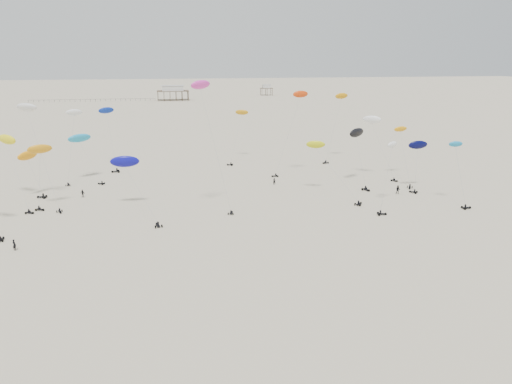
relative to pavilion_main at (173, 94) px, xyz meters
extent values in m
plane|color=#C3B69A|center=(10.00, -150.00, -4.22)|extent=(900.00, 900.00, 0.00)
cube|color=brown|center=(0.00, 0.00, 1.93)|extent=(21.00, 13.00, 0.30)
cube|color=silver|center=(0.00, 0.00, 3.68)|extent=(14.00, 8.40, 3.20)
cube|color=#B2B2AD|center=(0.00, 0.00, 5.43)|extent=(15.00, 9.00, 0.30)
cube|color=brown|center=(70.00, 30.00, 0.93)|extent=(9.00, 7.00, 0.30)
cube|color=silver|center=(70.00, 30.00, 2.28)|extent=(5.60, 4.20, 2.40)
cube|color=#B2B2AD|center=(70.00, 30.00, 3.63)|extent=(6.00, 4.50, 0.30)
cube|color=black|center=(-52.00, 0.00, -2.77)|extent=(80.00, 0.10, 0.10)
cylinder|color=gray|center=(-29.62, -240.34, 5.55)|extent=(0.03, 0.03, 21.93)
ellipsoid|color=white|center=(-32.84, -235.21, 15.52)|extent=(5.10, 3.75, 2.29)
cylinder|color=gray|center=(-27.52, -221.73, 4.15)|extent=(0.03, 0.03, 16.27)
ellipsoid|color=white|center=(-26.45, -219.59, 12.60)|extent=(4.05, 2.40, 1.90)
cylinder|color=gray|center=(25.04, -223.07, 6.02)|extent=(0.03, 0.03, 20.37)
ellipsoid|color=#DF3D0B|center=(28.33, -222.32, 16.35)|extent=(4.14, 1.84, 1.94)
cylinder|color=gray|center=(51.78, -233.86, 1.75)|extent=(0.03, 0.03, 17.18)
ellipsoid|color=orange|center=(53.31, -227.26, 7.70)|extent=(3.99, 2.33, 1.87)
cylinder|color=gray|center=(39.60, -236.34, 1.75)|extent=(0.03, 0.03, 13.35)
ellipsoid|color=black|center=(39.74, -232.15, 7.88)|extent=(5.31, 4.31, 2.52)
cylinder|color=gray|center=(30.65, -244.83, 1.15)|extent=(0.03, 0.03, 16.59)
ellipsoid|color=#CED311|center=(27.69, -238.62, 6.54)|extent=(4.49, 2.71, 2.09)
cylinder|color=gray|center=(47.56, -230.48, 2.94)|extent=(0.03, 0.03, 15.04)
ellipsoid|color=white|center=(45.49, -227.33, 10.28)|extent=(4.81, 3.94, 2.29)
cylinder|color=gray|center=(37.76, -254.52, 2.09)|extent=(0.03, 0.03, 14.03)
ellipsoid|color=white|center=(40.03, -251.01, 8.29)|extent=(3.27, 2.64, 1.55)
cylinder|color=gray|center=(50.40, -242.23, 0.79)|extent=(0.03, 0.03, 9.91)
ellipsoid|color=#040639|center=(51.54, -240.11, 5.96)|extent=(4.74, 1.79, 2.31)
cylinder|color=gray|center=(14.64, -203.41, 2.56)|extent=(0.03, 0.03, 16.72)
ellipsoid|color=orange|center=(17.10, -198.31, 9.41)|extent=(4.29, 3.04, 1.97)
cylinder|color=gray|center=(-19.99, -205.38, 3.28)|extent=(0.03, 0.03, 18.60)
ellipsoid|color=#0C299E|center=(-21.37, -199.07, 10.79)|extent=(4.89, 3.80, 2.26)
cylinder|color=gray|center=(53.70, -254.75, 2.09)|extent=(0.03, 0.03, 12.31)
ellipsoid|color=#1985BE|center=(53.38, -252.21, 8.21)|extent=(3.03, 1.44, 1.45)
cylinder|color=gray|center=(42.24, -207.95, 5.02)|extent=(0.03, 0.03, 18.94)
ellipsoid|color=orange|center=(45.22, -205.13, 14.30)|extent=(4.43, 2.56, 2.08)
cylinder|color=gray|center=(-23.47, -221.21, 0.78)|extent=(0.03, 0.03, 11.66)
ellipsoid|color=#1B97D0|center=(-25.99, -218.33, 6.22)|extent=(6.35, 5.37, 2.86)
cylinder|color=gray|center=(-30.24, -242.18, 1.74)|extent=(0.03, 0.03, 10.81)
ellipsoid|color=orange|center=(-29.87, -241.04, 7.85)|extent=(5.08, 3.48, 2.35)
cylinder|color=gray|center=(-10.40, -250.11, 0.28)|extent=(0.03, 0.03, 17.46)
ellipsoid|color=#0D0B99|center=(-13.53, -242.88, 5.09)|extent=(5.86, 2.28, 2.90)
cylinder|color=gray|center=(-33.46, -233.01, 0.28)|extent=(0.03, 0.03, 8.15)
ellipsoid|color=orange|center=(-34.74, -232.00, 4.92)|extent=(4.60, 5.24, 2.51)
cylinder|color=gray|center=(-35.29, -238.43, 1.98)|extent=(0.03, 0.03, 18.49)
ellipsoid|color=yellow|center=(-38.48, -231.75, 8.47)|extent=(5.36, 4.76, 2.60)
cylinder|color=gray|center=(4.24, -251.07, 8.06)|extent=(0.03, 0.03, 24.02)
ellipsoid|color=#F439BB|center=(1.69, -249.82, 20.53)|extent=(4.78, 4.19, 2.22)
imported|color=black|center=(-29.62, -264.75, -4.22)|extent=(0.96, 0.89, 2.19)
imported|color=black|center=(45.42, -244.31, -4.22)|extent=(1.28, 1.12, 2.27)
imported|color=black|center=(-23.67, -234.71, -4.22)|extent=(1.32, 0.98, 1.99)
imported|color=black|center=(19.90, -231.36, -4.22)|extent=(0.79, 0.63, 1.90)
camera|label=1|loc=(-4.70, -344.53, 26.09)|focal=35.00mm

